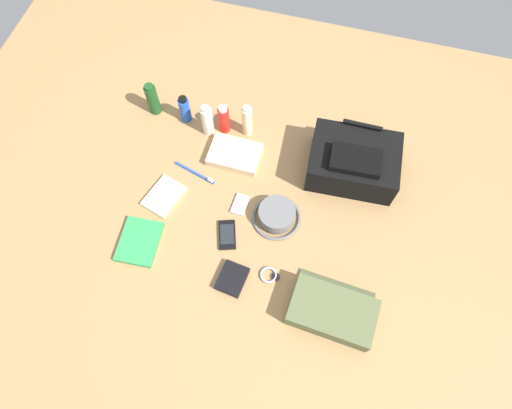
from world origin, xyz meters
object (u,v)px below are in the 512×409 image
Objects in this scene: cell_phone at (227,235)px; notepad at (164,196)px; media_player at (240,205)px; bucket_hat at (277,215)px; paperback_novel at (139,242)px; backpack at (353,162)px; toothpaste_tube at (207,120)px; lotion_bottle at (247,121)px; sunscreen_spray at (224,119)px; toiletry_pouch at (332,311)px; wristwatch at (269,275)px; shampoo_bottle at (153,99)px; folded_towel at (235,154)px; toothbrush at (197,174)px; wallet at (232,279)px; deodorant_spray at (185,109)px.

notepad is (-0.28, 0.09, 0.00)m from cell_phone.
notepad reaches higher than media_player.
bucket_hat reaches higher than paperback_novel.
bucket_hat is (-0.23, -0.27, -0.05)m from backpack.
lotion_bottle reaches higher than toothpaste_tube.
notepad is (-0.13, -0.36, -0.06)m from sunscreen_spray.
bucket_hat is at bearing -5.65° from media_player.
toiletry_pouch reaches higher than wristwatch.
sunscreen_spray is 0.94× the size of notepad.
backpack is at bearing 34.42° from media_player.
shampoo_bottle is at bearing 144.29° from media_player.
cell_phone is at bearing -0.28° from notepad.
backpack is at bearing 93.62° from toiletry_pouch.
cell_phone is at bearing -78.63° from folded_towel.
sunscreen_spray is 0.09m from lotion_bottle.
toiletry_pouch is 0.79m from lotion_bottle.
backpack reaches higher than media_player.
toothbrush is 1.60× the size of wallet.
toiletry_pouch is 0.75m from notepad.
sunscreen_spray is 0.65m from wristwatch.
bucket_hat reaches higher than media_player.
paperback_novel is (-0.15, -0.56, -0.06)m from sunscreen_spray.
backpack is 2.61× the size of deodorant_spray.
media_player is (-0.14, 0.01, -0.02)m from bucket_hat.
shampoo_bottle is 1.04× the size of notepad.
cell_phone is (0.30, 0.11, -0.00)m from paperback_novel.
lotion_bottle is 1.08× the size of notepad.
folded_towel is at bearing 101.37° from cell_phone.
folded_towel is at bearing -173.03° from backpack.
paperback_novel is at bearing -75.20° from shampoo_bottle.
shampoo_bottle reaches higher than media_player.
toiletry_pouch is 4.12× the size of wristwatch.
paperback_novel is 1.03× the size of toothbrush.
toothpaste_tube is (0.11, -0.04, 0.01)m from deodorant_spray.
toiletry_pouch is 2.08× the size of sunscreen_spray.
sunscreen_spray is (0.06, 0.03, -0.01)m from toothpaste_tube.
backpack reaches higher than shampoo_bottle.
paperback_novel is at bearing -142.47° from media_player.
paperback_novel is 0.90× the size of folded_towel.
sunscreen_spray is (-0.30, 0.33, 0.04)m from bucket_hat.
bucket_hat is at bearing -29.70° from shampoo_bottle.
bucket_hat is 0.19m from cell_phone.
media_player is (0.31, 0.24, -0.00)m from paperback_novel.
toiletry_pouch is 2.23× the size of deodorant_spray.
toothbrush is at bearing 147.21° from toiletry_pouch.
deodorant_spray is 1.19× the size of wallet.
lotion_bottle reaches higher than sunscreen_spray.
sunscreen_spray is 0.58m from paperback_novel.
media_player is 0.22m from folded_towel.
folded_towel is (-0.08, 0.20, 0.01)m from media_player.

